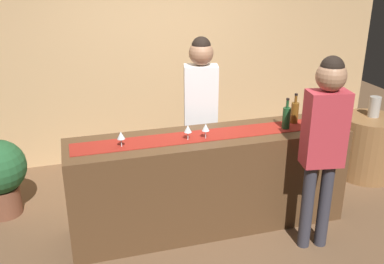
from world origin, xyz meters
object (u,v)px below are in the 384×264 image
wine_glass_near_customer (188,129)px  bartender (201,101)px  wine_bottle_green (286,118)px  wine_glass_far_end (121,136)px  round_side_table (368,147)px  vase_on_side_table (374,107)px  wine_glass_mid_counter (206,128)px  wine_bottle_amber (295,112)px  customer_sipping (324,134)px

wine_glass_near_customer → bartender: bearing=63.5°
wine_bottle_green → bartender: bartender is taller
wine_glass_far_end → round_side_table: bearing=10.3°
wine_glass_near_customer → vase_on_side_table: bearing=13.6°
wine_glass_mid_counter → wine_bottle_green: bearing=1.9°
wine_bottle_amber → wine_glass_mid_counter: 0.97m
round_side_table → vase_on_side_table: bearing=53.4°
wine_glass_far_end → wine_bottle_amber: bearing=4.1°
bartender → customer_sipping: size_ratio=1.00×
wine_glass_near_customer → vase_on_side_table: 2.50m
round_side_table → wine_glass_far_end: bearing=-169.7°
bartender → round_side_table: 2.20m
wine_glass_mid_counter → round_side_table: wine_glass_mid_counter is taller
wine_bottle_amber → wine_glass_mid_counter: bearing=-171.5°
bartender → customer_sipping: 1.37m
bartender → customer_sipping: bearing=134.6°
bartender → vase_on_side_table: (2.10, -0.06, -0.23)m
wine_bottle_amber → customer_sipping: bearing=-97.6°
customer_sipping → round_side_table: (1.36, 1.07, -0.72)m
wine_glass_far_end → customer_sipping: (1.62, -0.53, 0.03)m
customer_sipping → vase_on_side_table: size_ratio=7.30×
customer_sipping → wine_glass_near_customer: bearing=162.7°
wine_bottle_green → wine_glass_near_customer: wine_bottle_green is taller
wine_glass_mid_counter → bartender: 0.67m
round_side_table → wine_glass_near_customer: bearing=-167.1°
round_side_table → vase_on_side_table: 0.49m
vase_on_side_table → wine_glass_mid_counter: bearing=-165.3°
wine_glass_far_end → round_side_table: (2.98, 0.54, -0.69)m
wine_glass_near_customer → wine_glass_mid_counter: size_ratio=1.00×
wine_glass_near_customer → wine_glass_mid_counter: (0.16, -0.01, 0.00)m
wine_glass_near_customer → customer_sipping: customer_sipping is taller
wine_glass_mid_counter → customer_sipping: size_ratio=0.08×
wine_bottle_amber → bartender: bartender is taller
wine_bottle_green → vase_on_side_table: (1.45, 0.57, -0.20)m
wine_glass_far_end → customer_sipping: customer_sipping is taller
wine_glass_far_end → bartender: bearing=34.9°
bartender → vase_on_side_table: 2.11m
round_side_table → vase_on_side_table: (0.02, 0.03, 0.49)m
wine_glass_far_end → round_side_table: size_ratio=0.19×
customer_sipping → vase_on_side_table: 1.79m
bartender → round_side_table: bartender is taller
wine_glass_mid_counter → wine_glass_far_end: 0.75m
round_side_table → customer_sipping: bearing=-141.8°
wine_bottle_green → wine_bottle_amber: size_ratio=1.00×
wine_bottle_green → vase_on_side_table: bearing=21.3°
wine_glass_mid_counter → bartender: bartender is taller
vase_on_side_table → wine_glass_near_customer: bearing=-166.4°
customer_sipping → wine_glass_mid_counter: bearing=159.1°
wine_glass_far_end → round_side_table: wine_glass_far_end is taller
wine_bottle_amber → customer_sipping: size_ratio=0.17×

